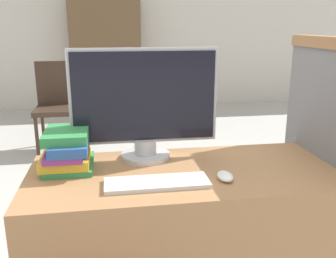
{
  "coord_description": "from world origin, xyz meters",
  "views": [
    {
      "loc": [
        -0.28,
        -1.1,
        1.3
      ],
      "look_at": [
        -0.07,
        0.25,
        0.92
      ],
      "focal_mm": 40.0,
      "sensor_mm": 36.0,
      "label": 1
    }
  ],
  "objects_px": {
    "monitor": "(145,105)",
    "mouse": "(225,176)",
    "book_stack": "(68,150)",
    "far_chair": "(57,101)",
    "keyboard": "(157,183)"
  },
  "relations": [
    {
      "from": "keyboard",
      "to": "mouse",
      "type": "height_order",
      "value": "mouse"
    },
    {
      "from": "keyboard",
      "to": "book_stack",
      "type": "xyz_separation_m",
      "value": [
        -0.34,
        0.23,
        0.07
      ]
    },
    {
      "from": "keyboard",
      "to": "far_chair",
      "type": "height_order",
      "value": "far_chair"
    },
    {
      "from": "book_stack",
      "to": "far_chair",
      "type": "xyz_separation_m",
      "value": [
        -0.37,
        2.54,
        -0.29
      ]
    },
    {
      "from": "monitor",
      "to": "far_chair",
      "type": "relative_size",
      "value": 0.68
    },
    {
      "from": "keyboard",
      "to": "far_chair",
      "type": "xyz_separation_m",
      "value": [
        -0.71,
        2.77,
        -0.22
      ]
    },
    {
      "from": "keyboard",
      "to": "book_stack",
      "type": "distance_m",
      "value": 0.41
    },
    {
      "from": "far_chair",
      "to": "monitor",
      "type": "bearing_deg",
      "value": -64.99
    },
    {
      "from": "mouse",
      "to": "book_stack",
      "type": "distance_m",
      "value": 0.64
    },
    {
      "from": "monitor",
      "to": "mouse",
      "type": "relative_size",
      "value": 6.62
    },
    {
      "from": "keyboard",
      "to": "far_chair",
      "type": "relative_size",
      "value": 0.41
    },
    {
      "from": "monitor",
      "to": "mouse",
      "type": "height_order",
      "value": "monitor"
    },
    {
      "from": "keyboard",
      "to": "book_stack",
      "type": "relative_size",
      "value": 1.43
    },
    {
      "from": "monitor",
      "to": "keyboard",
      "type": "relative_size",
      "value": 1.64
    },
    {
      "from": "book_stack",
      "to": "keyboard",
      "type": "bearing_deg",
      "value": -33.97
    }
  ]
}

